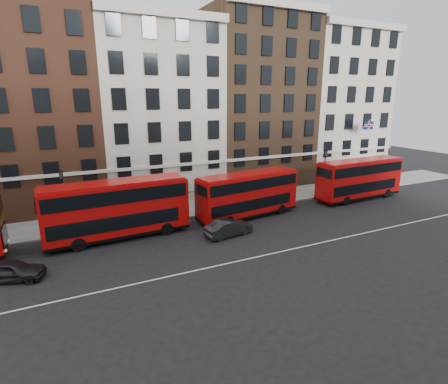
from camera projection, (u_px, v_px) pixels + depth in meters
name	position (u px, v px, depth m)	size (l,w,h in m)	color
ground	(226.00, 250.00, 26.03)	(120.00, 120.00, 0.00)	black
pavement	(180.00, 210.00, 35.15)	(80.00, 5.00, 0.15)	gray
kerb	(189.00, 217.00, 32.97)	(80.00, 0.30, 0.16)	gray
road_centre_line	(238.00, 261.00, 24.29)	(70.00, 0.12, 0.01)	white
building_terrace	(153.00, 104.00, 38.76)	(64.00, 11.95, 22.00)	#ADA796
bus_b	(117.00, 208.00, 27.61)	(11.31, 3.18, 4.70)	#B60909
bus_c	(248.00, 194.00, 32.62)	(10.37, 3.75, 4.26)	#B60909
bus_d	(359.00, 178.00, 38.45)	(10.68, 2.99, 4.45)	#B60909
car_rear	(11.00, 270.00, 21.60)	(1.58, 3.92, 1.34)	black
car_front	(229.00, 228.00, 28.59)	(1.44, 4.12, 1.36)	black
lamp_post_left	(64.00, 198.00, 28.39)	(0.44, 0.44, 5.33)	black
lamp_post_right	(324.00, 170.00, 39.29)	(0.44, 0.44, 5.33)	black
traffic_light	(379.00, 169.00, 43.14)	(0.25, 0.45, 3.27)	black
iron_railings	(173.00, 198.00, 36.91)	(6.60, 0.06, 1.00)	black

